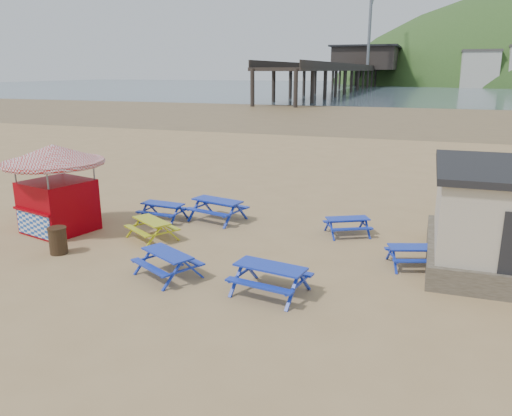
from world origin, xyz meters
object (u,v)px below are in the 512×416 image
at_px(picnic_table_blue_b, 218,210).
at_px(picnic_table_yellow, 152,229).
at_px(litter_bin, 58,240).
at_px(ice_cream_kiosk, 55,177).
at_px(picnic_table_blue_a, 163,212).

height_order(picnic_table_blue_b, picnic_table_yellow, picnic_table_blue_b).
bearing_deg(litter_bin, ice_cream_kiosk, 128.28).
height_order(picnic_table_yellow, litter_bin, litter_bin).
height_order(picnic_table_yellow, ice_cream_kiosk, ice_cream_kiosk).
distance_m(picnic_table_yellow, litter_bin, 3.17).
relative_size(picnic_table_blue_a, ice_cream_kiosk, 0.40).
relative_size(ice_cream_kiosk, litter_bin, 4.97).
xyz_separation_m(picnic_table_yellow, litter_bin, (-2.17, -2.31, 0.10)).
xyz_separation_m(picnic_table_yellow, ice_cream_kiosk, (-3.75, -0.30, 1.71)).
height_order(picnic_table_blue_a, picnic_table_blue_b, picnic_table_blue_b).
height_order(picnic_table_blue_a, picnic_table_yellow, same).
height_order(ice_cream_kiosk, litter_bin, ice_cream_kiosk).
relative_size(picnic_table_yellow, ice_cream_kiosk, 0.48).
xyz_separation_m(picnic_table_blue_a, ice_cream_kiosk, (-2.98, -2.48, 1.71)).
height_order(picnic_table_blue_b, ice_cream_kiosk, ice_cream_kiosk).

